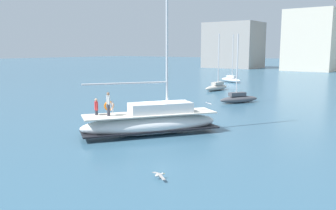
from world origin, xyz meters
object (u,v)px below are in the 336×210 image
object	(u,v)px
moored_sloop_near	(217,87)
moored_catamaran	(239,98)
moored_sloop_far	(231,79)
seagull	(159,175)
main_sailboat	(152,121)

from	to	relation	value
moored_sloop_near	moored_catamaran	size ratio (longest dim) A/B	1.07
moored_sloop_far	seagull	distance (m)	48.67
main_sailboat	moored_sloop_far	distance (m)	40.62
moored_sloop_near	moored_sloop_far	distance (m)	13.30
main_sailboat	moored_catamaran	bearing A→B (deg)	95.36
moored_sloop_near	moored_catamaran	world-z (taller)	moored_sloop_near
main_sailboat	moored_sloop_far	size ratio (longest dim) A/B	1.70
main_sailboat	moored_catamaran	distance (m)	16.93
moored_sloop_near	main_sailboat	bearing A→B (deg)	-70.11
main_sailboat	moored_sloop_far	xyz separation A→B (m)	(-13.50, 38.31, -0.35)
main_sailboat	moored_catamaran	size ratio (longest dim) A/B	1.92
moored_sloop_far	moored_catamaran	distance (m)	24.55
main_sailboat	moored_sloop_near	bearing A→B (deg)	109.89
moored_sloop_near	seagull	size ratio (longest dim) A/B	7.46
moored_catamaran	main_sailboat	bearing A→B (deg)	-84.64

